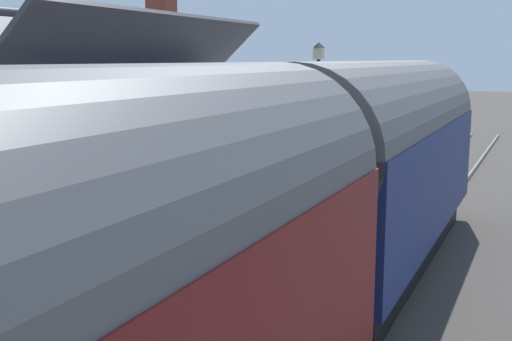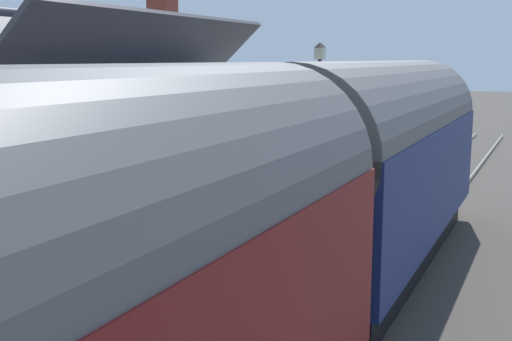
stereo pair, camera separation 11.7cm
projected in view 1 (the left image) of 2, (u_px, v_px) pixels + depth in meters
name	position (u px, v px, depth m)	size (l,w,h in m)	color
ground_plane	(325.00, 264.00, 13.79)	(160.00, 160.00, 0.00)	#423D38
platform	(161.00, 222.00, 15.41)	(32.00, 6.31, 0.99)	gray
platform_edge_coping	(275.00, 214.00, 14.10)	(32.00, 0.36, 0.02)	beige
rail_near	(400.00, 271.00, 13.11)	(52.00, 0.08, 0.14)	gray
rail_far	(333.00, 262.00, 13.70)	(52.00, 0.08, 0.14)	gray
train	(82.00, 332.00, 5.10)	(28.87, 2.73, 4.32)	black
station_building	(110.00, 147.00, 14.19)	(8.05, 3.69, 5.29)	white
bench_mid_platform	(322.00, 138.00, 23.69)	(1.40, 0.43, 0.88)	#26727F
bench_platform_end	(293.00, 148.00, 21.04)	(1.41, 0.48, 0.88)	#26727F
planter_by_door	(342.00, 142.00, 23.40)	(0.50, 0.50, 0.78)	black
lamp_post_platform	(318.00, 86.00, 17.16)	(0.32, 0.50, 3.81)	black
station_sign_board	(314.00, 135.00, 18.60)	(0.96, 0.06, 1.57)	black
tree_far_left	(121.00, 51.00, 27.64)	(3.11, 2.89, 6.59)	#4C3828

